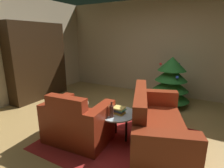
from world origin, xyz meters
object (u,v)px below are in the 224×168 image
decorated_tree (171,81)px  bottle_on_table (111,111)px  book_stack_on_table (119,110)px  coffee_table (117,116)px  bookshelf_unit (42,62)px  armchair_red (78,123)px  couch_red (156,129)px

decorated_tree → bottle_on_table: bearing=-101.6°
bottle_on_table → book_stack_on_table: bearing=74.7°
coffee_table → book_stack_on_table: 0.12m
decorated_tree → book_stack_on_table: bearing=-101.2°
bookshelf_unit → coffee_table: size_ratio=3.18×
coffee_table → book_stack_on_table: bearing=-6.7°
coffee_table → decorated_tree: 2.04m
armchair_red → decorated_tree: decorated_tree is taller
bookshelf_unit → couch_red: bearing=-14.3°
bookshelf_unit → decorated_tree: 3.42m
bookshelf_unit → coffee_table: bookshelf_unit is taller
couch_red → decorated_tree: 1.94m
armchair_red → coffee_table: armchair_red is taller
couch_red → book_stack_on_table: couch_red is taller
armchair_red → bottle_on_table: (0.53, 0.17, 0.26)m
couch_red → coffee_table: (-0.63, -0.07, 0.10)m
bookshelf_unit → coffee_table: 3.01m
book_stack_on_table → decorated_tree: 2.02m
couch_red → decorated_tree: size_ratio=1.55×
coffee_table → decorated_tree: size_ratio=0.53×
coffee_table → bottle_on_table: (-0.00, -0.17, 0.15)m
book_stack_on_table → decorated_tree: size_ratio=0.18×
armchair_red → decorated_tree: 2.54m
book_stack_on_table → bookshelf_unit: bearing=161.6°
bookshelf_unit → armchair_red: (2.27, -1.29, -0.67)m
coffee_table → book_stack_on_table: book_stack_on_table is taller
armchair_red → coffee_table: (0.53, 0.34, 0.11)m
bookshelf_unit → decorated_tree: bearing=17.8°
armchair_red → couch_red: couch_red is taller
bottle_on_table → armchair_red: bearing=-162.3°
bookshelf_unit → book_stack_on_table: bookshelf_unit is taller
armchair_red → bottle_on_table: size_ratio=4.27×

